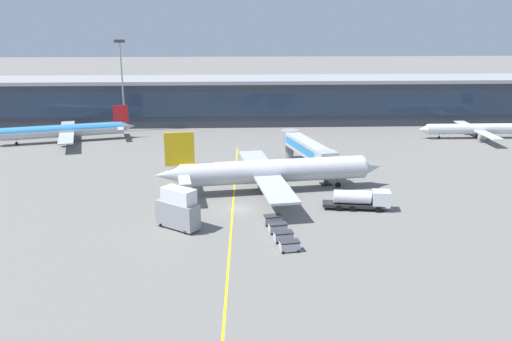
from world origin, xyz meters
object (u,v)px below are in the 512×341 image
fuel_tanker (361,199)px  commuter_jet_near (63,131)px  baggage_cart_2 (278,228)px  baggage_cart_1 (283,236)px  baggage_cart_0 (289,246)px  main_airliner (272,171)px  baggage_cart_3 (273,220)px  commuter_jet_far (475,129)px  catering_lift (178,209)px

fuel_tanker → commuter_jet_near: size_ratio=0.32×
baggage_cart_2 → baggage_cart_1: bearing=-80.6°
fuel_tanker → commuter_jet_near: commuter_jet_near is taller
baggage_cart_0 → main_airliner: bearing=91.2°
baggage_cart_1 → baggage_cart_3: size_ratio=1.00×
baggage_cart_0 → baggage_cart_3: same height
baggage_cart_2 → commuter_jet_near: commuter_jet_near is taller
main_airliner → baggage_cart_1: 22.48m
commuter_jet_near → baggage_cart_2: bearing=-50.9°
baggage_cart_3 → commuter_jet_near: commuter_jet_near is taller
commuter_jet_far → fuel_tanker: bearing=-129.4°
baggage_cart_0 → baggage_cart_2: same height
baggage_cart_2 → commuter_jet_near: (-49.25, 60.54, 2.05)m
baggage_cart_2 → baggage_cart_3: (-0.52, 3.16, 0.00)m
catering_lift → commuter_jet_far: bearing=39.2°
commuter_jet_near → catering_lift: bearing=-59.3°
baggage_cart_2 → commuter_jet_far: size_ratio=0.10×
baggage_cart_1 → baggage_cart_3: same height
catering_lift → baggage_cart_3: bearing=3.4°
fuel_tanker → commuter_jet_near: 81.78m
main_airliner → fuel_tanker: (13.88, -9.95, -2.05)m
main_airliner → baggage_cart_0: bearing=-88.8°
commuter_jet_far → baggage_cart_2: bearing=-133.0°
fuel_tanker → commuter_jet_near: (-63.62, 51.38, 1.09)m
catering_lift → commuter_jet_near: bearing=120.7°
baggage_cart_0 → baggage_cart_3: 9.60m
main_airliner → catering_lift: size_ratio=5.96×
baggage_cart_3 → commuter_jet_far: (56.67, 56.96, 1.74)m
commuter_jet_far → baggage_cart_1: bearing=-131.3°
fuel_tanker → baggage_cart_2: (-14.37, -9.17, -0.96)m
commuter_jet_far → baggage_cart_0: bearing=-129.7°
fuel_tanker → baggage_cart_1: 18.56m
baggage_cart_1 → commuter_jet_far: bearing=48.7°
main_airliner → commuter_jet_near: bearing=140.2°
catering_lift → baggage_cart_0: (15.66, -8.64, -2.28)m
main_airliner → baggage_cart_3: 16.27m
fuel_tanker → baggage_cart_3: bearing=-158.0°
fuel_tanker → baggage_cart_3: 16.09m
fuel_tanker → commuter_jet_far: size_ratio=0.37×
baggage_cart_0 → catering_lift: bearing=151.1°
baggage_cart_0 → commuter_jet_near: size_ratio=0.08×
baggage_cart_0 → baggage_cart_2: 6.40m
main_airliner → baggage_cart_3: size_ratio=14.45×
catering_lift → baggage_cart_0: size_ratio=2.42×
commuter_jet_near → baggage_cart_3: bearing=-49.7°
commuter_jet_near → commuter_jet_far: bearing=-0.2°
main_airliner → catering_lift: bearing=-132.0°
baggage_cart_1 → commuter_jet_far: 84.27m
baggage_cart_3 → commuter_jet_far: size_ratio=0.10×
main_airliner → commuter_jet_near: size_ratio=1.18×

